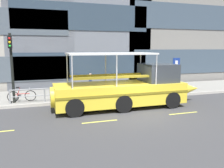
{
  "coord_description": "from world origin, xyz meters",
  "views": [
    {
      "loc": [
        -5.07,
        -11.38,
        3.6
      ],
      "look_at": [
        -0.73,
        2.31,
        1.3
      ],
      "focal_mm": 36.36,
      "sensor_mm": 36.0,
      "label": 1
    }
  ],
  "objects": [
    {
      "name": "pedestrian_mid_right",
      "position": [
        -1.71,
        4.34,
        1.16
      ],
      "size": [
        0.27,
        0.45,
        1.62
      ],
      "color": "#47423D",
      "rests_on": "sidewalk"
    },
    {
      "name": "pedestrian_near_bow",
      "position": [
        3.3,
        4.22,
        1.13
      ],
      "size": [
        0.32,
        0.37,
        1.57
      ],
      "color": "#47423D",
      "rests_on": "sidewalk"
    },
    {
      "name": "traffic_light_pole",
      "position": [
        -6.75,
        3.74,
        2.78
      ],
      "size": [
        0.24,
        0.46,
        4.3
      ],
      "color": "black",
      "rests_on": "sidewalk"
    },
    {
      "name": "curb_guardrail",
      "position": [
        -0.78,
        3.45,
        0.78
      ],
      "size": [
        12.42,
        0.09,
        0.89
      ],
      "color": "gray",
      "rests_on": "sidewalk"
    },
    {
      "name": "lane_centreline",
      "position": [
        -0.0,
        -0.97,
        0.0
      ],
      "size": [
        25.8,
        0.12,
        0.01
      ],
      "color": "#DBD64C",
      "rests_on": "ground_plane"
    },
    {
      "name": "parking_sign",
      "position": [
        4.91,
        3.76,
        1.98
      ],
      "size": [
        0.6,
        0.12,
        2.65
      ],
      "color": "#4C4F54",
      "rests_on": "sidewalk"
    },
    {
      "name": "curb_edge",
      "position": [
        0.0,
        3.11,
        0.09
      ],
      "size": [
        32.0,
        0.18,
        0.18
      ],
      "primitive_type": "cube",
      "color": "#B2ADA3",
      "rests_on": "ground_plane"
    },
    {
      "name": "sidewalk",
      "position": [
        0.0,
        5.6,
        0.09
      ],
      "size": [
        32.0,
        4.8,
        0.18
      ],
      "primitive_type": "cube",
      "color": "gray",
      "rests_on": "ground_plane"
    },
    {
      "name": "duck_tour_boat",
      "position": [
        0.04,
        1.32,
        1.11
      ],
      "size": [
        9.74,
        2.55,
        3.31
      ],
      "color": "yellow",
      "rests_on": "ground_plane"
    },
    {
      "name": "pedestrian_mid_left",
      "position": [
        -0.54,
        4.41,
        1.11
      ],
      "size": [
        0.22,
        0.44,
        1.54
      ],
      "color": "black",
      "rests_on": "sidewalk"
    },
    {
      "name": "leaned_bicycle",
      "position": [
        -6.29,
        3.9,
        0.56
      ],
      "size": [
        1.74,
        0.46,
        0.96
      ],
      "color": "black",
      "rests_on": "sidewalk"
    },
    {
      "name": "ground_plane",
      "position": [
        0.0,
        0.0,
        0.0
      ],
      "size": [
        120.0,
        120.0,
        0.0
      ],
      "primitive_type": "plane",
      "color": "#3D3D3F"
    }
  ]
}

